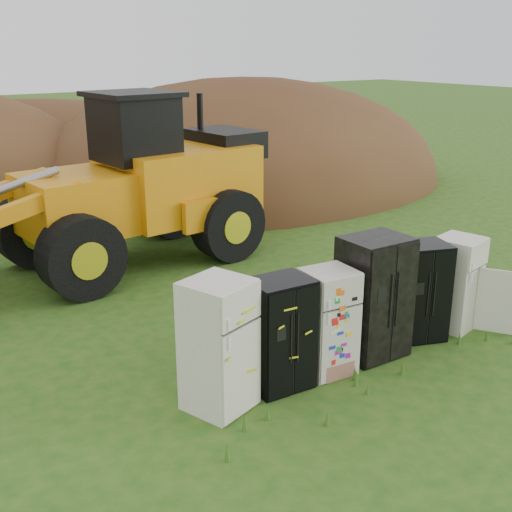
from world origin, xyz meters
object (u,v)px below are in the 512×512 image
(fridge_black_right, at_px, (420,291))
(wheel_loader, at_px, (98,185))
(fridge_leftmost, at_px, (218,345))
(fridge_sticker, at_px, (328,322))
(fridge_open_door, at_px, (456,283))
(fridge_black_side, at_px, (280,334))
(fridge_dark_mid, at_px, (373,297))

(fridge_black_right, bearing_deg, wheel_loader, 136.47)
(fridge_black_right, height_order, wheel_loader, wheel_loader)
(wheel_loader, bearing_deg, fridge_black_right, -69.52)
(fridge_leftmost, relative_size, fridge_sticker, 1.13)
(fridge_open_door, bearing_deg, fridge_black_right, 162.38)
(wheel_loader, bearing_deg, fridge_leftmost, -103.30)
(fridge_sticker, distance_m, fridge_open_door, 2.89)
(fridge_leftmost, height_order, fridge_black_side, fridge_leftmost)
(fridge_sticker, xyz_separation_m, fridge_black_right, (2.06, 0.07, 0.02))
(fridge_black_side, distance_m, fridge_black_right, 2.92)
(fridge_dark_mid, bearing_deg, fridge_leftmost, -179.04)
(fridge_open_door, xyz_separation_m, wheel_loader, (-3.97, 6.35, 1.08))
(fridge_black_side, xyz_separation_m, fridge_sticker, (0.86, -0.05, -0.01))
(fridge_leftmost, bearing_deg, fridge_sticker, -20.28)
(fridge_sticker, xyz_separation_m, fridge_dark_mid, (0.97, 0.05, 0.16))
(fridge_sticker, xyz_separation_m, wheel_loader, (-1.07, 6.35, 1.08))
(fridge_sticker, relative_size, fridge_dark_mid, 0.83)
(fridge_leftmost, relative_size, fridge_open_door, 1.13)
(fridge_dark_mid, xyz_separation_m, fridge_open_door, (1.93, -0.05, -0.16))
(fridge_sticker, bearing_deg, fridge_black_right, 6.78)
(fridge_dark_mid, distance_m, fridge_black_right, 1.10)
(fridge_black_right, height_order, fridge_open_door, fridge_black_right)
(fridge_dark_mid, distance_m, fridge_open_door, 1.93)
(fridge_dark_mid, bearing_deg, fridge_black_side, -178.81)
(fridge_leftmost, height_order, fridge_dark_mid, fridge_dark_mid)
(fridge_black_side, bearing_deg, wheel_loader, 94.77)
(fridge_dark_mid, bearing_deg, fridge_sticker, -175.97)
(fridge_sticker, relative_size, fridge_open_door, 1.00)
(fridge_black_right, distance_m, fridge_open_door, 0.84)
(fridge_leftmost, xyz_separation_m, fridge_open_door, (4.77, -0.05, -0.11))
(fridge_dark_mid, distance_m, wheel_loader, 6.68)
(fridge_leftmost, bearing_deg, fridge_dark_mid, -18.69)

